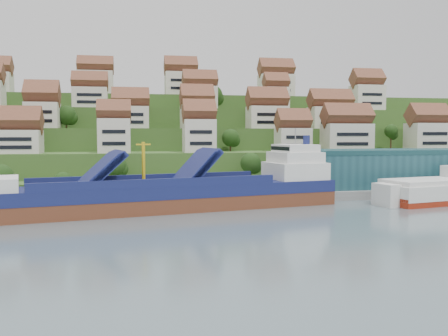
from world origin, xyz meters
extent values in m
plane|color=slate|center=(0.00, 0.00, 0.00)|extent=(300.00, 300.00, 0.00)
cube|color=gray|center=(20.00, 15.00, 1.10)|extent=(180.00, 14.00, 2.20)
cube|color=#2D4C1E|center=(0.00, 86.00, 2.00)|extent=(260.00, 128.00, 4.00)
cube|color=#2D4C1E|center=(0.00, 91.00, 5.50)|extent=(260.00, 118.00, 11.00)
cube|color=#2D4C1E|center=(0.00, 99.00, 9.00)|extent=(260.00, 102.00, 18.00)
cube|color=#2D4C1E|center=(0.00, 107.00, 12.50)|extent=(260.00, 86.00, 25.00)
cube|color=#2D4C1E|center=(0.00, 116.00, 15.50)|extent=(260.00, 68.00, 31.00)
cube|color=beige|center=(-50.11, 38.68, 14.19)|extent=(12.00, 8.57, 6.38)
cube|color=beige|center=(-24.47, 37.62, 15.80)|extent=(8.94, 7.03, 9.59)
cube|color=beige|center=(-0.51, 37.29, 15.73)|extent=(9.00, 7.62, 9.47)
cube|color=beige|center=(28.05, 38.01, 14.51)|extent=(9.60, 7.73, 7.02)
cube|color=beige|center=(45.25, 37.84, 15.19)|extent=(14.33, 8.26, 8.38)
cube|color=beige|center=(73.10, 38.75, 15.35)|extent=(12.08, 8.31, 8.69)
cube|color=beige|center=(-46.19, 54.41, 21.89)|extent=(9.75, 8.98, 7.79)
cube|color=beige|center=(-19.83, 55.16, 21.46)|extent=(11.13, 7.90, 6.91)
cube|color=beige|center=(0.98, 53.01, 21.78)|extent=(10.06, 8.56, 7.56)
cube|color=beige|center=(24.48, 54.25, 21.68)|extent=(12.69, 8.36, 7.35)
cube|color=beige|center=(47.36, 56.06, 21.70)|extent=(14.18, 8.18, 7.40)
cube|color=beige|center=(-33.31, 71.33, 28.52)|extent=(11.54, 7.30, 7.05)
cube|color=beige|center=(4.42, 70.82, 28.99)|extent=(11.65, 7.79, 7.99)
cube|color=beige|center=(32.20, 70.24, 29.05)|extent=(8.56, 7.14, 8.09)
cube|color=beige|center=(68.50, 71.43, 29.75)|extent=(11.28, 8.47, 9.50)
cube|color=beige|center=(-32.39, 87.51, 35.27)|extent=(12.61, 7.51, 8.54)
cube|color=beige|center=(-0.64, 86.95, 35.37)|extent=(11.98, 8.15, 8.74)
cube|color=beige|center=(38.20, 90.05, 35.50)|extent=(13.42, 8.73, 9.01)
ellipsoid|color=#214115|center=(12.08, 26.11, 8.38)|extent=(5.65, 5.65, 5.65)
ellipsoid|color=#214115|center=(-23.87, 26.29, 8.04)|extent=(5.65, 5.65, 5.65)
ellipsoid|color=#214115|center=(62.95, 43.11, 17.22)|extent=(4.31, 4.31, 4.31)
ellipsoid|color=#214115|center=(10.01, 43.66, 15.12)|extent=(5.35, 5.35, 5.35)
ellipsoid|color=#214115|center=(43.26, 59.83, 23.66)|extent=(4.31, 4.31, 4.31)
ellipsoid|color=#214115|center=(-50.32, 59.38, 21.91)|extent=(4.81, 4.81, 4.81)
ellipsoid|color=#214115|center=(-39.69, 57.97, 22.14)|extent=(6.14, 6.14, 6.14)
ellipsoid|color=#214115|center=(9.22, 73.21, 30.11)|extent=(7.66, 7.66, 7.66)
ellipsoid|color=#214115|center=(36.35, 75.94, 29.50)|extent=(4.77, 4.77, 4.77)
ellipsoid|color=#214115|center=(36.20, 73.97, 28.56)|extent=(4.63, 4.63, 4.63)
ellipsoid|color=#214115|center=(-50.37, 19.00, 6.02)|extent=(6.53, 6.53, 6.53)
ellipsoid|color=#214115|center=(-36.14, 19.00, 4.86)|extent=(4.69, 4.69, 4.69)
cube|color=#1F4C56|center=(52.00, 17.00, 7.20)|extent=(60.00, 15.00, 10.00)
cylinder|color=gray|center=(18.00, 10.00, 6.20)|extent=(0.16, 0.16, 8.00)
cube|color=maroon|center=(18.60, 10.00, 9.80)|extent=(1.20, 0.05, 0.80)
cube|color=brown|center=(-13.49, 0.62, 1.00)|extent=(79.83, 27.79, 5.06)
cube|color=navy|center=(-13.49, 0.62, 4.36)|extent=(79.86, 27.90, 2.63)
cube|color=#262628|center=(-15.47, 0.21, 5.67)|extent=(51.69, 20.30, 0.30)
cube|color=navy|center=(-26.39, -2.03, 9.12)|extent=(9.68, 12.48, 7.00)
cube|color=navy|center=(-6.54, 2.04, 9.12)|extent=(9.31, 12.40, 7.40)
cylinder|color=yellow|center=(-17.46, -0.20, 10.13)|extent=(0.84, 0.84, 9.12)
cube|color=silver|center=(18.26, 7.13, 7.60)|extent=(14.23, 13.75, 4.05)
cube|color=silver|center=(18.26, 7.13, 10.84)|extent=(12.00, 12.16, 2.53)
cube|color=silver|center=(18.26, 7.13, 12.96)|extent=(9.77, 10.56, 1.82)
cylinder|color=navy|center=(21.24, 7.74, 14.89)|extent=(1.91, 1.91, 2.23)
cube|color=maroon|center=(53.34, 1.19, 0.64)|extent=(33.61, 18.02, 2.76)
cube|color=silver|center=(53.34, 1.19, 2.98)|extent=(33.63, 18.13, 3.40)
cube|color=silver|center=(53.34, 1.19, 5.10)|extent=(31.81, 16.55, 1.28)
camera|label=1|loc=(-20.28, -105.58, 16.51)|focal=40.00mm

